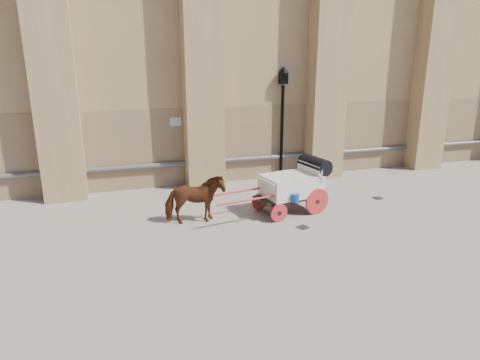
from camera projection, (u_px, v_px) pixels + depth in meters
name	position (u px, v px, depth m)	size (l,w,h in m)	color
ground	(261.00, 216.00, 13.54)	(90.00, 90.00, 0.00)	gray
horse	(195.00, 200.00, 12.76)	(0.80, 1.76, 1.49)	#642B14
carriage	(295.00, 183.00, 13.69)	(4.08, 1.74, 1.73)	black
street_lamp	(282.00, 120.00, 16.97)	(0.42, 0.42, 4.47)	black
drain_grate_near	(303.00, 227.00, 12.61)	(0.32, 0.32, 0.01)	black
drain_grate_far	(377.00, 198.00, 15.18)	(0.32, 0.32, 0.01)	black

